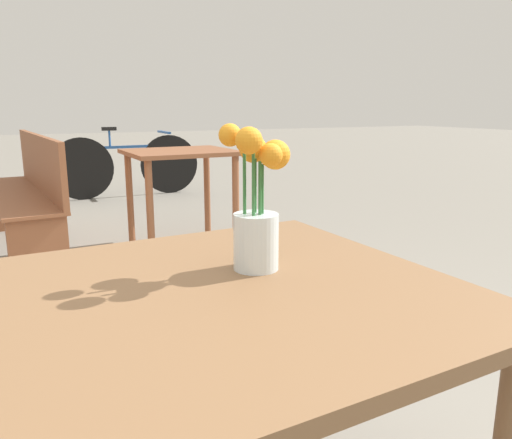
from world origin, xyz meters
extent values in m
cube|color=brown|center=(0.00, 0.00, 0.69)|extent=(0.91, 0.88, 0.03)
cylinder|color=brown|center=(-0.39, 0.35, 0.34)|extent=(0.05, 0.05, 0.67)
cylinder|color=brown|center=(0.36, 0.38, 0.34)|extent=(0.05, 0.05, 0.67)
cylinder|color=silver|center=(0.10, 0.07, 0.76)|extent=(0.10, 0.10, 0.12)
cylinder|color=silver|center=(0.10, 0.07, 0.74)|extent=(0.09, 0.09, 0.07)
cylinder|color=#337038|center=(0.12, 0.07, 0.82)|extent=(0.01, 0.01, 0.22)
sphere|color=orange|center=(0.14, 0.07, 0.95)|extent=(0.06, 0.06, 0.06)
cylinder|color=#337038|center=(0.11, 0.09, 0.83)|extent=(0.01, 0.01, 0.23)
sphere|color=orange|center=(0.11, 0.12, 0.96)|extent=(0.06, 0.06, 0.06)
cylinder|color=#337038|center=(0.08, 0.09, 0.84)|extent=(0.01, 0.01, 0.26)
sphere|color=orange|center=(0.05, 0.10, 0.99)|extent=(0.05, 0.05, 0.05)
cylinder|color=#337038|center=(0.09, 0.06, 0.84)|extent=(0.01, 0.01, 0.25)
sphere|color=orange|center=(0.07, 0.04, 0.98)|extent=(0.05, 0.05, 0.05)
cylinder|color=#337038|center=(0.11, 0.06, 0.82)|extent=(0.01, 0.01, 0.22)
sphere|color=orange|center=(0.12, 0.04, 0.95)|extent=(0.05, 0.05, 0.05)
cube|color=brown|center=(-0.31, 3.01, 0.44)|extent=(0.50, 1.82, 0.02)
cube|color=brown|center=(-0.15, 3.03, 0.65)|extent=(0.18, 1.79, 0.40)
cube|color=brown|center=(-0.24, 2.18, 0.21)|extent=(0.33, 0.09, 0.43)
cube|color=brown|center=(-0.37, 3.85, 0.21)|extent=(0.33, 0.09, 0.43)
cube|color=brown|center=(0.79, 2.70, 0.71)|extent=(0.77, 0.69, 0.03)
cylinder|color=brown|center=(0.47, 2.42, 0.35)|extent=(0.05, 0.05, 0.70)
cylinder|color=brown|center=(1.11, 2.43, 0.35)|extent=(0.05, 0.05, 0.70)
cylinder|color=brown|center=(0.46, 2.97, 0.35)|extent=(0.05, 0.05, 0.70)
cylinder|color=brown|center=(1.10, 2.99, 0.35)|extent=(0.05, 0.05, 0.70)
cylinder|color=black|center=(0.39, 5.07, 0.35)|extent=(0.71, 0.04, 0.70)
cylinder|color=black|center=(1.41, 5.07, 0.35)|extent=(0.71, 0.04, 0.70)
cube|color=#235199|center=(0.90, 5.07, 0.58)|extent=(0.92, 0.03, 0.03)
cylinder|color=#235199|center=(0.72, 5.07, 0.69)|extent=(0.02, 0.02, 0.21)
cube|color=black|center=(0.72, 5.07, 0.79)|extent=(0.16, 0.06, 0.04)
cube|color=#235199|center=(1.36, 5.07, 0.74)|extent=(0.04, 0.44, 0.02)
camera|label=1|loc=(-0.36, -0.84, 1.05)|focal=35.00mm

